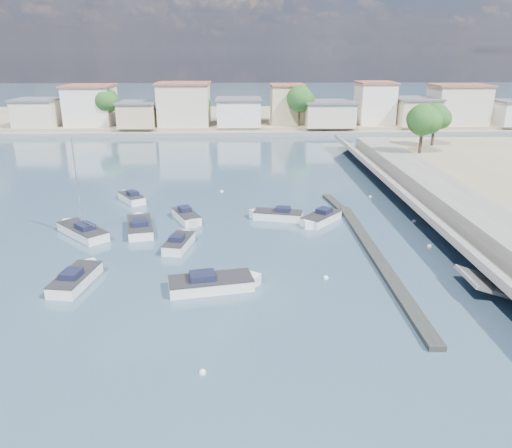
{
  "coord_description": "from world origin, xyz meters",
  "views": [
    {
      "loc": [
        -3.75,
        -26.26,
        15.71
      ],
      "look_at": [
        -2.46,
        14.78,
        1.4
      ],
      "focal_mm": 35.0,
      "sensor_mm": 36.0,
      "label": 1
    }
  ],
  "objects_px": {
    "motorboat_d": "(320,219)",
    "motorboat_f": "(131,198)",
    "motorboat_c": "(276,215)",
    "motorboat_e": "(140,226)",
    "sailboat": "(81,231)",
    "motorboat_b": "(180,243)",
    "motorboat_h": "(215,284)",
    "motorboat_a": "(77,278)",
    "motorboat_g": "(187,217)"
  },
  "relations": [
    {
      "from": "motorboat_a",
      "to": "motorboat_g",
      "type": "relative_size",
      "value": 1.18
    },
    {
      "from": "motorboat_d",
      "to": "motorboat_f",
      "type": "bearing_deg",
      "value": 158.09
    },
    {
      "from": "motorboat_g",
      "to": "motorboat_a",
      "type": "bearing_deg",
      "value": -115.68
    },
    {
      "from": "motorboat_g",
      "to": "motorboat_h",
      "type": "bearing_deg",
      "value": -76.89
    },
    {
      "from": "motorboat_f",
      "to": "sailboat",
      "type": "height_order",
      "value": "sailboat"
    },
    {
      "from": "sailboat",
      "to": "motorboat_c",
      "type": "bearing_deg",
      "value": 12.5
    },
    {
      "from": "motorboat_c",
      "to": "motorboat_g",
      "type": "height_order",
      "value": "same"
    },
    {
      "from": "motorboat_a",
      "to": "motorboat_e",
      "type": "relative_size",
      "value": 0.91
    },
    {
      "from": "motorboat_b",
      "to": "motorboat_c",
      "type": "bearing_deg",
      "value": 39.66
    },
    {
      "from": "motorboat_b",
      "to": "motorboat_d",
      "type": "distance_m",
      "value": 14.07
    },
    {
      "from": "motorboat_b",
      "to": "motorboat_d",
      "type": "height_order",
      "value": "same"
    },
    {
      "from": "motorboat_b",
      "to": "motorboat_c",
      "type": "relative_size",
      "value": 0.88
    },
    {
      "from": "motorboat_c",
      "to": "motorboat_f",
      "type": "distance_m",
      "value": 16.88
    },
    {
      "from": "motorboat_g",
      "to": "motorboat_h",
      "type": "height_order",
      "value": "same"
    },
    {
      "from": "motorboat_d",
      "to": "motorboat_c",
      "type": "bearing_deg",
      "value": 163.15
    },
    {
      "from": "motorboat_h",
      "to": "sailboat",
      "type": "xyz_separation_m",
      "value": [
        -12.56,
        11.1,
        0.03
      ]
    },
    {
      "from": "motorboat_b",
      "to": "motorboat_f",
      "type": "bearing_deg",
      "value": 116.66
    },
    {
      "from": "motorboat_b",
      "to": "motorboat_e",
      "type": "xyz_separation_m",
      "value": [
        -4.15,
        4.25,
        0.0
      ]
    },
    {
      "from": "motorboat_g",
      "to": "sailboat",
      "type": "height_order",
      "value": "sailboat"
    },
    {
      "from": "motorboat_c",
      "to": "sailboat",
      "type": "height_order",
      "value": "sailboat"
    },
    {
      "from": "motorboat_e",
      "to": "motorboat_f",
      "type": "xyz_separation_m",
      "value": [
        -2.77,
        9.53,
        -0.0
      ]
    },
    {
      "from": "motorboat_h",
      "to": "motorboat_g",
      "type": "bearing_deg",
      "value": 103.11
    },
    {
      "from": "motorboat_c",
      "to": "motorboat_e",
      "type": "xyz_separation_m",
      "value": [
        -12.74,
        -2.88,
        -0.0
      ]
    },
    {
      "from": "motorboat_c",
      "to": "sailboat",
      "type": "bearing_deg",
      "value": -167.5
    },
    {
      "from": "motorboat_c",
      "to": "motorboat_e",
      "type": "relative_size",
      "value": 0.87
    },
    {
      "from": "motorboat_d",
      "to": "motorboat_f",
      "type": "xyz_separation_m",
      "value": [
        -19.71,
        7.93,
        0.0
      ]
    },
    {
      "from": "motorboat_a",
      "to": "motorboat_e",
      "type": "xyz_separation_m",
      "value": [
        2.38,
        10.97,
        -0.0
      ]
    },
    {
      "from": "motorboat_b",
      "to": "sailboat",
      "type": "distance_m",
      "value": 9.72
    },
    {
      "from": "motorboat_b",
      "to": "motorboat_g",
      "type": "xyz_separation_m",
      "value": [
        -0.04,
        6.76,
        0.0
      ]
    },
    {
      "from": "motorboat_h",
      "to": "sailboat",
      "type": "distance_m",
      "value": 16.76
    },
    {
      "from": "motorboat_h",
      "to": "sailboat",
      "type": "height_order",
      "value": "sailboat"
    },
    {
      "from": "motorboat_d",
      "to": "motorboat_e",
      "type": "xyz_separation_m",
      "value": [
        -16.94,
        -1.61,
        0.0
      ]
    },
    {
      "from": "motorboat_a",
      "to": "sailboat",
      "type": "bearing_deg",
      "value": 105.05
    },
    {
      "from": "motorboat_b",
      "to": "motorboat_h",
      "type": "distance_m",
      "value": 8.6
    },
    {
      "from": "motorboat_g",
      "to": "sailboat",
      "type": "relative_size",
      "value": 0.53
    },
    {
      "from": "motorboat_e",
      "to": "motorboat_h",
      "type": "xyz_separation_m",
      "value": [
        7.52,
        -12.16,
        0.0
      ]
    },
    {
      "from": "motorboat_g",
      "to": "motorboat_h",
      "type": "distance_m",
      "value": 15.06
    },
    {
      "from": "motorboat_f",
      "to": "motorboat_c",
      "type": "bearing_deg",
      "value": -23.22
    },
    {
      "from": "motorboat_a",
      "to": "motorboat_g",
      "type": "bearing_deg",
      "value": 64.32
    },
    {
      "from": "sailboat",
      "to": "motorboat_g",
      "type": "bearing_deg",
      "value": 21.35
    },
    {
      "from": "motorboat_e",
      "to": "sailboat",
      "type": "height_order",
      "value": "sailboat"
    },
    {
      "from": "motorboat_c",
      "to": "motorboat_d",
      "type": "xyz_separation_m",
      "value": [
        4.19,
        -1.27,
        -0.0
      ]
    },
    {
      "from": "motorboat_a",
      "to": "motorboat_f",
      "type": "height_order",
      "value": "same"
    },
    {
      "from": "motorboat_d",
      "to": "motorboat_e",
      "type": "relative_size",
      "value": 0.77
    },
    {
      "from": "motorboat_g",
      "to": "motorboat_b",
      "type": "bearing_deg",
      "value": -89.63
    },
    {
      "from": "motorboat_c",
      "to": "sailboat",
      "type": "xyz_separation_m",
      "value": [
        -17.78,
        -3.94,
        0.03
      ]
    },
    {
      "from": "motorboat_e",
      "to": "sailboat",
      "type": "relative_size",
      "value": 0.68
    },
    {
      "from": "motorboat_e",
      "to": "motorboat_c",
      "type": "bearing_deg",
      "value": 12.72
    },
    {
      "from": "motorboat_b",
      "to": "motorboat_d",
      "type": "xyz_separation_m",
      "value": [
        12.79,
        5.86,
        -0.0
      ]
    },
    {
      "from": "motorboat_a",
      "to": "motorboat_g",
      "type": "distance_m",
      "value": 14.95
    }
  ]
}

